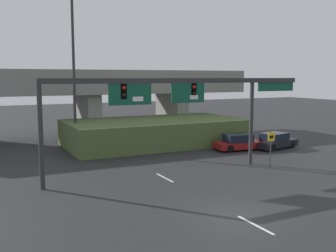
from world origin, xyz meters
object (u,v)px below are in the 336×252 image
Objects in this scene: parked_sedan_mid_right at (275,141)px; parked_sedan_near_right at (239,143)px; signal_gantry at (178,95)px; speed_limit_sign at (271,145)px; highway_light_pole_near at (74,62)px.

parked_sedan_near_right is at bearing 154.77° from parked_sedan_mid_right.
parked_sedan_mid_right is (12.09, 4.22, -4.52)m from signal_gantry.
speed_limit_sign is at bearing -145.79° from parked_sedan_mid_right.
signal_gantry is at bearing 166.05° from speed_limit_sign.
speed_limit_sign is at bearing -51.09° from highway_light_pole_near.
highway_light_pole_near is at bearing 160.67° from parked_sedan_near_right.
parked_sedan_mid_right is (16.13, -7.21, -6.97)m from highway_light_pole_near.
highway_light_pole_near is (-10.53, 13.05, 5.95)m from speed_limit_sign.
parked_sedan_mid_right is at bearing -24.09° from highway_light_pole_near.
highway_light_pole_near is at bearing 128.91° from speed_limit_sign.
parked_sedan_near_right is 3.46m from parked_sedan_mid_right.
speed_limit_sign is at bearing -101.24° from parked_sedan_near_right.
signal_gantry reaches higher than parked_sedan_mid_right.
signal_gantry is 1.29× the size of highway_light_pole_near.
highway_light_pole_near reaches higher than parked_sedan_near_right.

